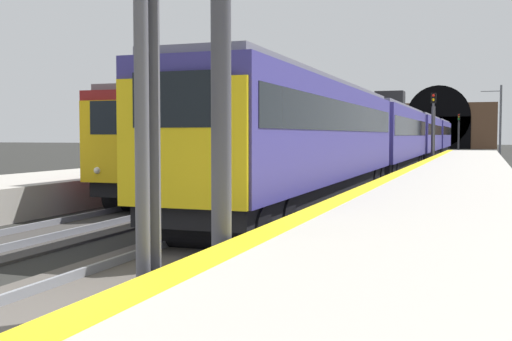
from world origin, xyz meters
TOP-DOWN VIEW (x-y plane):
  - ground_plane at (0.00, 0.00)m, footprint 320.00×320.00m
  - platform_right at (0.00, -4.34)m, footprint 112.00×4.35m
  - platform_right_edge_strip at (0.00, -2.42)m, footprint 112.00×0.50m
  - track_main_line at (0.00, 0.00)m, footprint 160.00×3.03m
  - train_main_approaching at (41.73, -0.00)m, footprint 75.12×2.91m
  - train_adjacent_platform at (27.74, 4.24)m, footprint 37.12×2.86m
  - railway_signal_near at (-0.24, -1.86)m, footprint 0.39×0.38m
  - railway_signal_mid at (41.52, -1.86)m, footprint 0.39×0.38m
  - railway_signal_far at (91.25, -1.86)m, footprint 0.39×0.38m
  - tunnel_portal at (108.48, 2.12)m, footprint 2.77×19.27m
  - catenary_mast_near at (61.70, -6.88)m, footprint 0.22×2.04m
  - catenary_mast_far at (28.96, 11.12)m, footprint 0.22×2.21m

SIDE VIEW (x-z plane):
  - ground_plane at x=0.00m, z-range 0.00..0.00m
  - track_main_line at x=0.00m, z-range -0.06..0.15m
  - platform_right at x=0.00m, z-range 0.00..0.95m
  - platform_right_edge_strip at x=0.00m, z-range 0.95..0.96m
  - train_adjacent_platform at x=27.74m, z-range -0.16..4.59m
  - train_main_approaching at x=41.73m, z-range -0.15..4.84m
  - railway_signal_near at x=-0.24m, z-range 0.44..5.43m
  - railway_signal_mid at x=41.52m, z-range 0.45..5.89m
  - railway_signal_far at x=91.25m, z-range 0.57..6.11m
  - catenary_mast_far at x=28.96m, z-range 0.11..7.39m
  - catenary_mast_near at x=61.70m, z-range 0.10..7.49m
  - tunnel_portal at x=108.48m, z-range -1.47..9.50m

